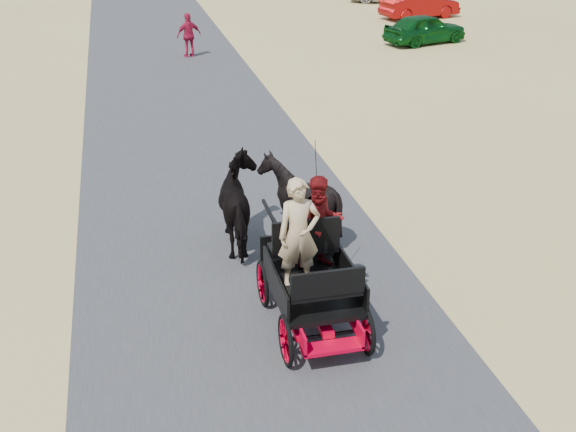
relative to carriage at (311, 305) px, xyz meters
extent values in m
plane|color=tan|center=(-0.75, -1.89, -0.36)|extent=(140.00, 140.00, 0.00)
cube|color=#38383A|center=(-0.75, -1.89, -0.35)|extent=(6.00, 140.00, 0.01)
imported|color=black|center=(-0.55, 3.00, 0.49)|extent=(0.91, 2.01, 1.70)
imported|color=black|center=(0.55, 3.00, 0.49)|extent=(1.37, 1.54, 1.70)
imported|color=tan|center=(-0.20, 0.05, 1.26)|extent=(0.66, 0.43, 1.80)
imported|color=#660C0F|center=(0.30, 0.60, 1.15)|extent=(0.77, 0.60, 1.58)
imported|color=#A41233|center=(0.25, 19.65, 0.50)|extent=(1.09, 0.68, 1.73)
imported|color=#0C4C19|center=(10.44, 19.92, 0.28)|extent=(4.00, 2.48, 1.27)
imported|color=maroon|center=(12.65, 25.77, 0.32)|extent=(4.32, 2.26, 1.36)
camera|label=1|loc=(-2.62, -9.43, 6.16)|focal=45.00mm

